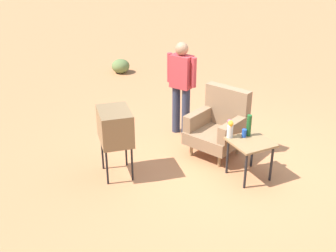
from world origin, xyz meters
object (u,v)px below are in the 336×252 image
Objects in this scene: person_standing at (181,83)px; soda_can_blue at (244,133)px; side_table at (250,146)px; bottle_wine_green at (249,125)px; flower_vase at (230,128)px; tv_on_stand at (115,127)px; armchair at (219,124)px.

soda_can_blue is at bearing 6.81° from person_standing.
side_table is 1.80m from person_standing.
bottle_wine_green is 1.21× the size of flower_vase.
soda_can_blue is (0.75, 1.68, -0.14)m from tv_on_stand.
tv_on_stand is at bearing -112.65° from bottle_wine_green.
armchair is at bearing 87.32° from tv_on_stand.
tv_on_stand is at bearing -61.00° from person_standing.
bottle_wine_green is 2.62× the size of soda_can_blue.
tv_on_stand is 3.22× the size of bottle_wine_green.
bottle_wine_green reaches higher than soda_can_blue.
bottle_wine_green is (0.66, 0.07, 0.25)m from armchair.
soda_can_blue is 0.23m from flower_vase.
person_standing is at bearing -173.19° from soda_can_blue.
bottle_wine_green is 0.29m from flower_vase.
person_standing is (-0.83, 1.49, 0.16)m from tv_on_stand.
tv_on_stand reaches higher than side_table.
armchair reaches higher than soda_can_blue.
armchair is at bearing 179.66° from side_table.
side_table is 0.36× the size of person_standing.
tv_on_stand is 8.44× the size of soda_can_blue.
person_standing reaches higher than side_table.
side_table is at bearing 4.26° from soda_can_blue.
soda_can_blue is (0.02, -0.09, -0.10)m from bottle_wine_green.
tv_on_stand is 3.89× the size of flower_vase.
person_standing reaches higher than soda_can_blue.
tv_on_stand is at bearing -92.68° from armchair.
flower_vase is (-0.24, -0.20, 0.23)m from side_table.
armchair is 8.69× the size of soda_can_blue.
bottle_wine_green is (0.74, 1.77, -0.04)m from tv_on_stand.
person_standing is at bearing -170.03° from bottle_wine_green.
soda_can_blue is at bearing 65.84° from tv_on_stand.
bottle_wine_green is (1.57, 0.28, -0.19)m from person_standing.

